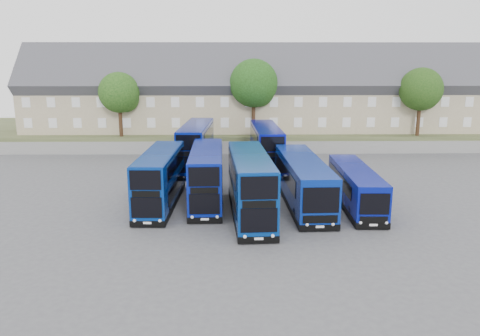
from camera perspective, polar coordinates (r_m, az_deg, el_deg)
name	(u,v)px	position (r m, az deg, el deg)	size (l,w,h in m)	color
ground	(240,220)	(33.04, 0.05, -6.40)	(120.00, 120.00, 0.00)	#4B4B51
retaining_wall	(237,148)	(56.10, -0.35, 2.51)	(70.00, 0.40, 1.50)	slate
earth_bank	(236,133)	(65.92, -0.43, 4.31)	(80.00, 20.00, 2.00)	#424B2A
terrace_row	(283,95)	(61.65, 5.25, 8.88)	(66.00, 10.40, 11.20)	tan
dd_front_left	(160,180)	(36.36, -9.72, -1.43)	(2.67, 10.50, 4.15)	navy
dd_front_mid	(207,177)	(36.71, -4.08, -1.09)	(2.67, 10.61, 4.19)	#07198D
dd_front_right	(250,186)	(33.44, 1.25, -2.23)	(3.22, 11.35, 4.46)	navy
dd_rear_left	(196,147)	(48.61, -5.35, 2.58)	(3.17, 11.51, 4.53)	navy
dd_rear_right	(266,148)	(48.30, 3.20, 2.45)	(2.90, 11.06, 4.36)	#070D8B
coach_east_a	(303,182)	(36.74, 7.65, -1.68)	(3.17, 13.03, 3.54)	navy
coach_east_b	(355,188)	(36.88, 13.88, -2.36)	(2.55, 10.90, 2.96)	#07148B
tree_west	(120,94)	(57.95, -14.36, 8.73)	(4.80, 4.80, 7.65)	#382314
tree_mid	(255,85)	(56.89, 1.82, 10.07)	(5.76, 5.76, 9.18)	#382314
tree_east	(422,91)	(60.75, 21.28, 8.75)	(5.12, 5.12, 8.16)	#382314
tree_far	(446,85)	(69.51, 23.79, 9.25)	(5.44, 5.44, 8.67)	#382314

